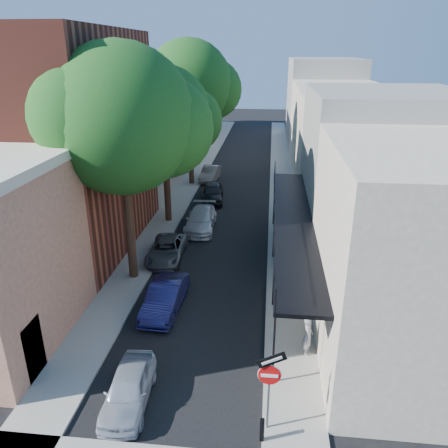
% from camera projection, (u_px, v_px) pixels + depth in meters
% --- Properties ---
extents(ground, '(160.00, 160.00, 0.00)m').
position_uv_depth(ground, '(159.00, 448.00, 12.86)').
color(ground, black).
rests_on(ground, ground).
extents(road_surface, '(6.00, 64.00, 0.01)m').
position_uv_depth(road_surface, '(238.00, 176.00, 40.56)').
color(road_surface, black).
rests_on(road_surface, ground).
extents(sidewalk_left, '(2.00, 64.00, 0.12)m').
position_uv_depth(sidewalk_left, '(195.00, 174.00, 40.93)').
color(sidewalk_left, gray).
rests_on(sidewalk_left, ground).
extents(sidewalk_right, '(2.00, 64.00, 0.12)m').
position_uv_depth(sidewalk_right, '(281.00, 177.00, 40.14)').
color(sidewalk_right, gray).
rests_on(sidewalk_right, ground).
extents(buildings_left, '(10.10, 59.10, 12.00)m').
position_uv_depth(buildings_left, '(132.00, 123.00, 38.50)').
color(buildings_left, tan).
rests_on(buildings_left, ground).
extents(buildings_right, '(9.80, 55.00, 10.00)m').
position_uv_depth(buildings_right, '(342.00, 131.00, 37.55)').
color(buildings_right, beige).
rests_on(buildings_right, ground).
extents(sign_post, '(0.89, 0.17, 2.99)m').
position_uv_depth(sign_post, '(270.00, 378.00, 12.69)').
color(sign_post, '#595B60').
rests_on(sign_post, ground).
extents(bollard, '(0.14, 0.14, 0.80)m').
position_uv_depth(bollard, '(262.00, 430.00, 12.83)').
color(bollard, black).
rests_on(bollard, sidewalk_right).
extents(oak_near, '(7.48, 6.80, 11.42)m').
position_uv_depth(oak_near, '(132.00, 122.00, 19.74)').
color(oak_near, '#311F13').
rests_on(oak_near, ground).
extents(oak_mid, '(6.60, 6.00, 10.20)m').
position_uv_depth(oak_mid, '(170.00, 116.00, 27.41)').
color(oak_mid, '#311F13').
rests_on(oak_mid, ground).
extents(oak_far, '(7.70, 7.00, 11.90)m').
position_uv_depth(oak_far, '(195.00, 85.00, 35.30)').
color(oak_far, '#311F13').
rests_on(oak_far, ground).
extents(parked_car_a, '(1.59, 3.52, 1.17)m').
position_uv_depth(parked_car_a, '(129.00, 389.00, 14.31)').
color(parked_car_a, '#A5ACB7').
rests_on(parked_car_a, ground).
extents(parked_car_b, '(1.55, 3.98, 1.29)m').
position_uv_depth(parked_car_b, '(165.00, 297.00, 19.46)').
color(parked_car_b, '#151543').
rests_on(parked_car_b, ground).
extents(parked_car_c, '(2.03, 4.12, 1.13)m').
position_uv_depth(parked_car_c, '(167.00, 250.00, 24.29)').
color(parked_car_c, '#505257').
rests_on(parked_car_c, ground).
extents(parked_car_d, '(1.97, 4.55, 1.30)m').
position_uv_depth(parked_car_d, '(201.00, 220.00, 28.36)').
color(parked_car_d, silver).
rests_on(parked_car_d, ground).
extents(parked_car_e, '(2.04, 4.26, 1.40)m').
position_uv_depth(parked_car_e, '(212.00, 192.00, 33.63)').
color(parked_car_e, black).
rests_on(parked_car_e, ground).
extents(parked_car_f, '(1.61, 3.93, 1.27)m').
position_uv_depth(parked_car_f, '(210.00, 173.00, 39.02)').
color(parked_car_f, gray).
rests_on(parked_car_f, ground).
extents(pedestrian, '(0.40, 0.59, 1.58)m').
position_uv_depth(pedestrian, '(308.00, 336.00, 16.42)').
color(pedestrian, gray).
rests_on(pedestrian, sidewalk_right).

